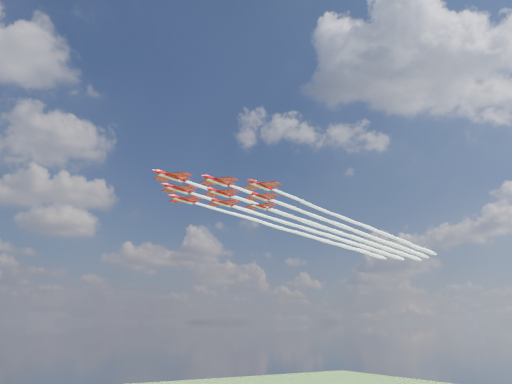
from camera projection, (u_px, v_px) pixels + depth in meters
The scene contains 9 objects.
jet_lead at pixel (313, 224), 183.66m from camera, with size 144.33×67.67×2.95m.
jet_row2_port at pixel (342, 226), 187.74m from camera, with size 144.33×67.67×2.95m.
jet_row2_starb at pixel (309, 230), 195.27m from camera, with size 144.33×67.67×2.95m.
jet_row3_port at pixel (369, 228), 191.82m from camera, with size 144.33×67.67×2.95m.
jet_row3_centre at pixel (336, 232), 199.35m from camera, with size 144.33×67.67×2.95m.
jet_row3_starb at pixel (306, 235), 206.87m from camera, with size 144.33×67.67×2.95m.
jet_row4_port at pixel (362, 234), 203.43m from camera, with size 144.33×67.67×2.95m.
jet_row4_starb at pixel (331, 237), 210.95m from camera, with size 144.33×67.67×2.95m.
jet_tail at pixel (356, 238), 215.03m from camera, with size 144.33×67.67×2.95m.
Camera 1 is at (-59.91, -117.13, 47.37)m, focal length 35.00 mm.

